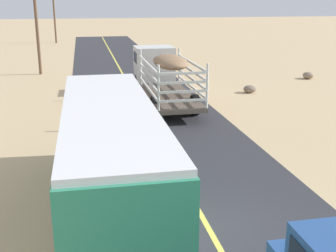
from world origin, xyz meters
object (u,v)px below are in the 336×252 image
power_pole_far (54,13)px  boulder_mid_field (308,75)px  bus (110,156)px  boulder_near_shoulder (250,89)px  power_pole_mid (36,14)px  livestock_truck (160,69)px

power_pole_far → boulder_mid_field: bearing=-56.8°
bus → boulder_near_shoulder: (10.04, 14.76, -1.50)m
power_pole_far → boulder_mid_field: power_pole_far is taller
power_pole_mid → boulder_near_shoulder: (14.09, -9.97, -4.51)m
boulder_mid_field → livestock_truck: bearing=-161.5°
bus → power_pole_far: (-4.05, 49.76, 2.20)m
livestock_truck → boulder_mid_field: 13.07m
power_pole_far → boulder_near_shoulder: power_pole_far is taller
power_pole_mid → boulder_mid_field: bearing=-16.6°
livestock_truck → bus: bus is taller
power_pole_far → power_pole_mid: bearing=-90.0°
bus → power_pole_far: power_pole_far is taller
bus → boulder_mid_field: (16.32, 18.67, -1.49)m
livestock_truck → boulder_near_shoulder: (6.03, 0.21, -1.54)m
bus → livestock_truck: bearing=74.6°
power_pole_far → livestock_truck: bearing=-77.1°
livestock_truck → boulder_near_shoulder: 6.23m
bus → power_pole_mid: size_ratio=1.12×
livestock_truck → boulder_mid_field: size_ratio=10.29×
bus → power_pole_mid: 25.24m
power_pole_mid → boulder_mid_field: (20.37, -6.06, -4.50)m
bus → power_pole_far: bearing=94.7°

